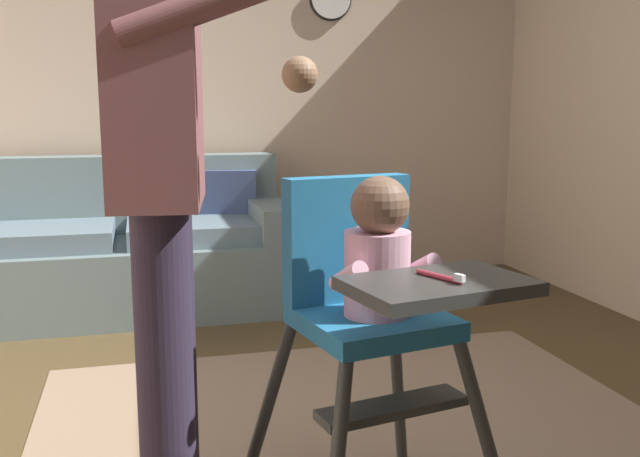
{
  "coord_description": "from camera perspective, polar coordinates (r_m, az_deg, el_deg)",
  "views": [
    {
      "loc": [
        -0.41,
        -1.96,
        1.13
      ],
      "look_at": [
        0.07,
        -0.11,
        0.81
      ],
      "focal_mm": 39.29,
      "sensor_mm": 36.0,
      "label": 1
    }
  ],
  "objects": [
    {
      "name": "adult_standing",
      "position": [
        1.76,
        -12.68,
        3.84
      ],
      "size": [
        0.51,
        0.54,
        1.69
      ],
      "rotation": [
        0.0,
        0.0,
        -0.13
      ],
      "color": "#2E2538",
      "rests_on": "ground"
    },
    {
      "name": "couch",
      "position": [
        4.15,
        -15.72,
        -1.8
      ],
      "size": [
        1.88,
        0.86,
        0.86
      ],
      "rotation": [
        0.0,
        0.0,
        -1.57
      ],
      "color": "slate",
      "rests_on": "ground"
    },
    {
      "name": "high_chair",
      "position": [
        1.83,
        4.32,
        -4.71
      ],
      "size": [
        0.7,
        0.8,
        0.97
      ],
      "rotation": [
        0.0,
        0.0,
        -1.38
      ],
      "color": "#363734",
      "rests_on": "ground"
    },
    {
      "name": "wall_far",
      "position": [
        4.61,
        -9.66,
        12.48
      ],
      "size": [
        5.16,
        0.06,
        2.74
      ],
      "primitive_type": "cube",
      "color": "beige",
      "rests_on": "ground"
    }
  ]
}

